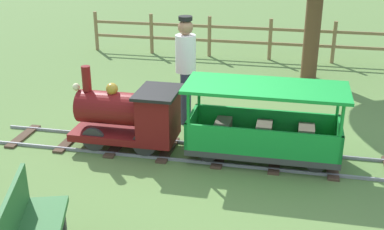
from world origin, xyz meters
The scene contains 6 objects.
ground_plane centered at (0.00, 0.00, 0.00)m, with size 60.00×60.00×0.00m, color #608442.
track centered at (0.00, 0.24, 0.02)m, with size 0.77×5.70×0.04m.
locomotive centered at (0.00, 1.09, 0.48)m, with size 0.73×1.45×1.08m.
passenger_car centered at (0.00, -0.66, 0.42)m, with size 0.83×2.00×0.97m.
conductor_person centered at (1.04, 0.58, 0.96)m, with size 0.30×0.30×1.62m.
fence_section centered at (4.88, 0.24, 0.48)m, with size 0.08×6.78×0.90m.
Camera 1 is at (-5.75, -0.96, 2.93)m, focal length 46.01 mm.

